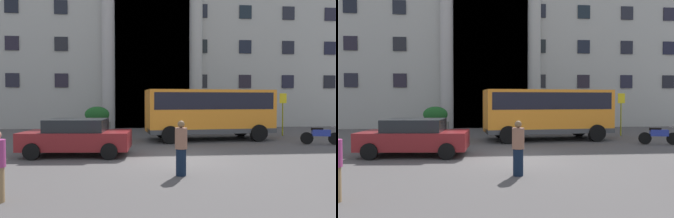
% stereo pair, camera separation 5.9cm
% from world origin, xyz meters
% --- Properties ---
extents(ground_plane, '(80.00, 64.00, 0.12)m').
position_xyz_m(ground_plane, '(0.00, 0.00, -0.06)').
color(ground_plane, '#4B4747').
extents(office_building_facade, '(35.46, 9.73, 16.56)m').
position_xyz_m(office_building_facade, '(-0.00, 17.47, 8.27)').
color(office_building_facade, '#A9A8A0').
rests_on(office_building_facade, ground_plane).
extents(orange_minibus, '(6.96, 3.20, 2.74)m').
position_xyz_m(orange_minibus, '(2.48, 5.50, 1.64)').
color(orange_minibus, orange).
rests_on(orange_minibus, ground_plane).
extents(bus_stop_sign, '(0.44, 0.08, 2.59)m').
position_xyz_m(bus_stop_sign, '(7.44, 7.01, 1.60)').
color(bus_stop_sign, '#939A1A').
rests_on(bus_stop_sign, ground_plane).
extents(hedge_planter_east, '(1.63, 1.00, 1.65)m').
position_xyz_m(hedge_planter_east, '(0.76, 10.18, 0.80)').
color(hedge_planter_east, slate).
rests_on(hedge_planter_east, ground_plane).
extents(hedge_planter_far_west, '(1.81, 0.88, 1.34)m').
position_xyz_m(hedge_planter_far_west, '(4.29, 10.21, 0.65)').
color(hedge_planter_far_west, slate).
rests_on(hedge_planter_far_west, ground_plane).
extents(hedge_planter_entrance_right, '(1.74, 0.79, 1.73)m').
position_xyz_m(hedge_planter_entrance_right, '(-4.18, 10.50, 0.83)').
color(hedge_planter_entrance_right, slate).
rests_on(hedge_planter_entrance_right, ground_plane).
extents(white_taxi_kerbside, '(4.30, 2.32, 1.45)m').
position_xyz_m(white_taxi_kerbside, '(-3.82, 1.13, 0.75)').
color(white_taxi_kerbside, maroon).
rests_on(white_taxi_kerbside, ground_plane).
extents(motorcycle_far_end, '(1.89, 0.68, 0.89)m').
position_xyz_m(motorcycle_far_end, '(7.53, 3.13, 0.45)').
color(motorcycle_far_end, black).
rests_on(motorcycle_far_end, ground_plane).
extents(pedestrian_woman_with_bag, '(0.36, 0.36, 1.61)m').
position_xyz_m(pedestrian_woman_with_bag, '(-0.17, -2.58, 0.81)').
color(pedestrian_woman_with_bag, black).
rests_on(pedestrian_woman_with_bag, ground_plane).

